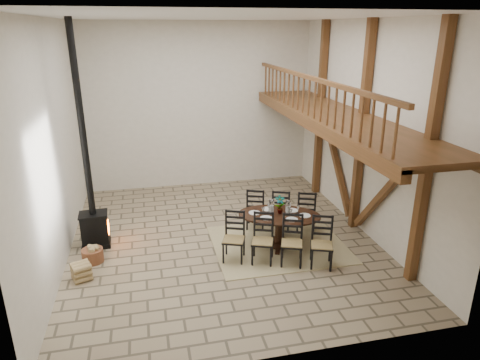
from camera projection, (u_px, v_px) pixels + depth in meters
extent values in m
plane|color=gray|center=(223.00, 239.00, 10.25)|extent=(8.00, 8.00, 0.00)
cube|color=silver|center=(198.00, 107.00, 13.08)|extent=(7.00, 0.02, 5.00)
cube|color=silver|center=(275.00, 208.00, 5.73)|extent=(7.00, 0.02, 5.00)
cube|color=silver|center=(52.00, 147.00, 8.68)|extent=(0.02, 8.00, 5.00)
cube|color=silver|center=(366.00, 130.00, 10.14)|extent=(0.02, 8.00, 5.00)
cube|color=white|center=(220.00, 16.00, 8.57)|extent=(7.00, 8.00, 0.02)
cube|color=brown|center=(428.00, 160.00, 7.82)|extent=(0.18, 0.18, 5.00)
cube|color=brown|center=(362.00, 130.00, 10.11)|extent=(0.18, 0.18, 5.00)
cube|color=brown|center=(320.00, 111.00, 12.41)|extent=(0.18, 0.18, 5.00)
cube|color=brown|center=(385.00, 192.00, 9.33)|extent=(0.14, 2.16, 2.54)
cube|color=brown|center=(336.00, 160.00, 11.63)|extent=(0.14, 2.16, 2.54)
cube|color=brown|center=(363.00, 118.00, 10.01)|extent=(0.20, 7.80, 0.20)
cube|color=brown|center=(336.00, 117.00, 9.85)|extent=(1.60, 7.80, 0.12)
cube|color=brown|center=(308.00, 122.00, 9.74)|extent=(0.18, 7.80, 0.22)
cube|color=brown|center=(310.00, 78.00, 9.40)|extent=(0.09, 7.60, 0.09)
cube|color=brown|center=(309.00, 97.00, 9.55)|extent=(0.06, 7.60, 0.86)
cube|color=tan|center=(278.00, 244.00, 9.99)|extent=(3.00, 2.50, 0.02)
ellipsoid|color=black|center=(279.00, 215.00, 9.74)|extent=(2.17, 1.73, 0.04)
cylinder|color=black|center=(279.00, 230.00, 9.87)|extent=(0.19, 0.19, 0.70)
cylinder|color=black|center=(278.00, 243.00, 9.98)|extent=(0.58, 0.58, 0.06)
cube|color=#A17E4A|center=(234.00, 240.00, 9.18)|extent=(0.58, 0.57, 0.04)
cube|color=black|center=(234.00, 250.00, 9.26)|extent=(0.56, 0.56, 0.48)
cube|color=black|center=(235.00, 223.00, 9.26)|extent=(0.38, 0.18, 0.62)
cube|color=#A17E4A|center=(263.00, 241.00, 9.10)|extent=(0.58, 0.57, 0.04)
cube|color=black|center=(262.00, 252.00, 9.18)|extent=(0.56, 0.56, 0.48)
cube|color=black|center=(264.00, 225.00, 9.18)|extent=(0.38, 0.18, 0.62)
cube|color=#A17E4A|center=(292.00, 243.00, 9.02)|extent=(0.58, 0.57, 0.04)
cube|color=black|center=(291.00, 254.00, 9.10)|extent=(0.56, 0.56, 0.48)
cube|color=black|center=(293.00, 227.00, 9.10)|extent=(0.38, 0.18, 0.62)
cube|color=#A17E4A|center=(322.00, 245.00, 8.94)|extent=(0.58, 0.57, 0.04)
cube|color=black|center=(321.00, 256.00, 9.02)|extent=(0.56, 0.56, 0.48)
cube|color=black|center=(322.00, 229.00, 9.02)|extent=(0.38, 0.18, 0.62)
cube|color=#A17E4A|center=(256.00, 210.00, 10.68)|extent=(0.58, 0.57, 0.04)
cube|color=black|center=(256.00, 219.00, 10.77)|extent=(0.56, 0.56, 0.48)
cube|color=black|center=(255.00, 202.00, 10.40)|extent=(0.38, 0.18, 0.62)
cube|color=#A17E4A|center=(281.00, 211.00, 10.60)|extent=(0.58, 0.57, 0.04)
cube|color=black|center=(280.00, 220.00, 10.69)|extent=(0.56, 0.56, 0.48)
cube|color=black|center=(281.00, 203.00, 10.32)|extent=(0.38, 0.18, 0.62)
cube|color=#A17E4A|center=(306.00, 212.00, 10.52)|extent=(0.58, 0.57, 0.04)
cube|color=black|center=(305.00, 222.00, 10.61)|extent=(0.56, 0.56, 0.48)
cube|color=black|center=(307.00, 205.00, 10.24)|extent=(0.38, 0.18, 0.62)
cube|color=silver|center=(279.00, 214.00, 9.73)|extent=(1.61, 1.19, 0.01)
cube|color=white|center=(280.00, 211.00, 9.71)|extent=(0.98, 0.62, 0.18)
cylinder|color=white|center=(271.00, 207.00, 9.70)|extent=(0.12, 0.12, 0.34)
cylinder|color=white|center=(288.00, 208.00, 9.65)|extent=(0.12, 0.12, 0.34)
cylinder|color=silver|center=(271.00, 211.00, 9.73)|extent=(0.06, 0.06, 0.16)
cylinder|color=silver|center=(288.00, 212.00, 9.68)|extent=(0.06, 0.06, 0.16)
imported|color=#4C723F|center=(280.00, 205.00, 9.71)|extent=(0.27, 0.23, 0.44)
cube|color=black|center=(97.00, 244.00, 9.94)|extent=(0.66, 0.52, 0.10)
cube|color=black|center=(95.00, 228.00, 9.81)|extent=(0.60, 0.47, 0.68)
cube|color=#FF590C|center=(108.00, 227.00, 9.89)|extent=(0.03, 0.27, 0.27)
cube|color=black|center=(93.00, 214.00, 9.69)|extent=(0.65, 0.51, 0.04)
cylinder|color=black|center=(81.00, 122.00, 8.98)|extent=(0.15, 0.15, 4.18)
cylinder|color=brown|center=(93.00, 255.00, 9.23)|extent=(0.45, 0.45, 0.30)
cube|color=tan|center=(92.00, 248.00, 9.17)|extent=(0.24, 0.24, 0.09)
cube|color=tan|center=(81.00, 272.00, 8.56)|extent=(0.46, 0.46, 0.36)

